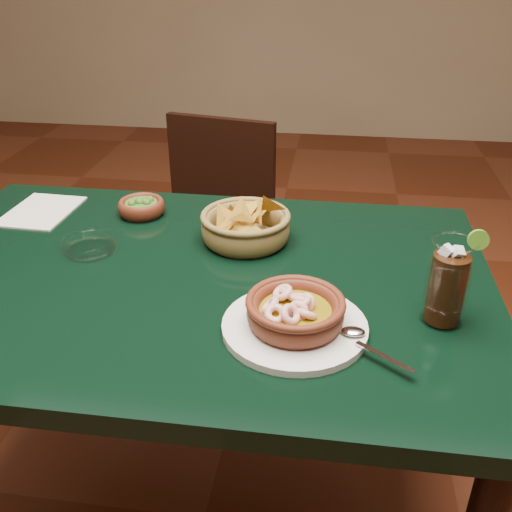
# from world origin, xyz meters

# --- Properties ---
(dining_table) EXTENTS (1.20, 0.80, 0.75)m
(dining_table) POSITION_xyz_m (0.00, 0.00, 0.65)
(dining_table) COLOR black
(dining_table) RESTS_ON ground
(dining_chair) EXTENTS (0.46, 0.46, 0.84)m
(dining_chair) POSITION_xyz_m (-0.12, 0.70, 0.46)
(dining_chair) COLOR black
(dining_chair) RESTS_ON ground
(shrimp_plate) EXTENTS (0.31, 0.25, 0.07)m
(shrimp_plate) POSITION_xyz_m (0.23, -0.16, 0.78)
(shrimp_plate) COLOR silver
(shrimp_plate) RESTS_ON dining_table
(chip_basket) EXTENTS (0.23, 0.23, 0.13)m
(chip_basket) POSITION_xyz_m (0.09, 0.15, 0.79)
(chip_basket) COLOR olive
(chip_basket) RESTS_ON dining_table
(guacamole_ramekin) EXTENTS (0.13, 0.13, 0.04)m
(guacamole_ramekin) POSITION_xyz_m (-0.18, 0.26, 0.77)
(guacamole_ramekin) COLOR #511F11
(guacamole_ramekin) RESTS_ON dining_table
(cola_drink) EXTENTS (0.16, 0.16, 0.18)m
(cola_drink) POSITION_xyz_m (0.48, -0.10, 0.83)
(cola_drink) COLOR white
(cola_drink) RESTS_ON dining_table
(glass_ashtray) EXTENTS (0.13, 0.13, 0.03)m
(glass_ashtray) POSITION_xyz_m (-0.23, 0.06, 0.76)
(glass_ashtray) COLOR white
(glass_ashtray) RESTS_ON dining_table
(paper_menu) EXTENTS (0.16, 0.20, 0.00)m
(paper_menu) POSITION_xyz_m (-0.43, 0.24, 0.75)
(paper_menu) COLOR beige
(paper_menu) RESTS_ON dining_table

